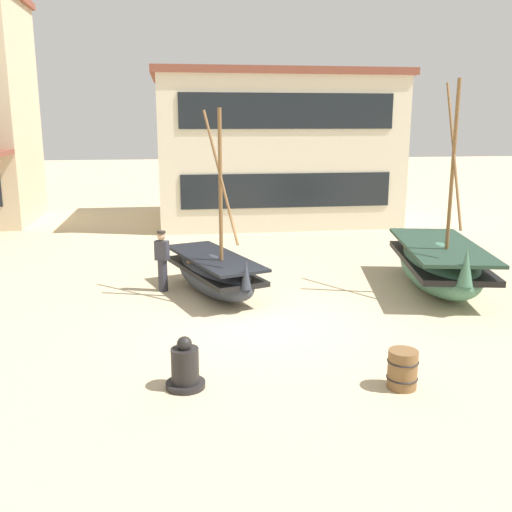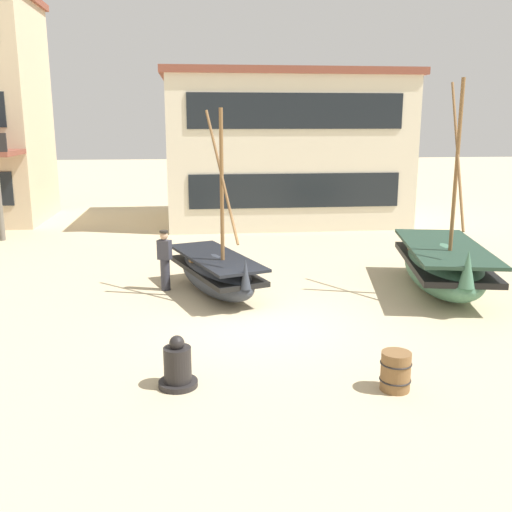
% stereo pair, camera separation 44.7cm
% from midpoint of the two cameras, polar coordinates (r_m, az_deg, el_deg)
% --- Properties ---
extents(ground_plane, '(120.00, 120.00, 0.00)m').
position_cam_midpoint_polar(ground_plane, '(13.54, -0.34, -6.74)').
color(ground_plane, '#CCB78E').
extents(fishing_boat_near_left, '(2.62, 4.25, 4.93)m').
position_cam_midpoint_polar(fishing_boat_near_left, '(15.74, -4.94, -1.65)').
color(fishing_boat_near_left, '#2D333D').
rests_on(fishing_boat_near_left, ground).
extents(fishing_boat_centre_large, '(2.90, 5.21, 5.66)m').
position_cam_midpoint_polar(fishing_boat_centre_large, '(16.84, 16.88, -0.79)').
color(fishing_boat_centre_large, '#427056').
rests_on(fishing_boat_centre_large, ground).
extents(fisherman_by_hull, '(0.42, 0.35, 1.68)m').
position_cam_midpoint_polar(fisherman_by_hull, '(16.16, -10.00, -0.55)').
color(fisherman_by_hull, '#33333D').
rests_on(fisherman_by_hull, ground).
extents(capstan_winch, '(0.70, 0.70, 0.95)m').
position_cam_midpoint_polar(capstan_winch, '(10.48, -8.23, -10.84)').
color(capstan_winch, black).
rests_on(capstan_winch, ground).
extents(wooden_barrel, '(0.56, 0.56, 0.70)m').
position_cam_midpoint_polar(wooden_barrel, '(10.63, 13.04, -10.82)').
color(wooden_barrel, brown).
rests_on(wooden_barrel, ground).
extents(harbor_building_main, '(10.94, 7.19, 6.75)m').
position_cam_midpoint_polar(harbor_building_main, '(27.58, 1.22, 10.63)').
color(harbor_building_main, beige).
rests_on(harbor_building_main, ground).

